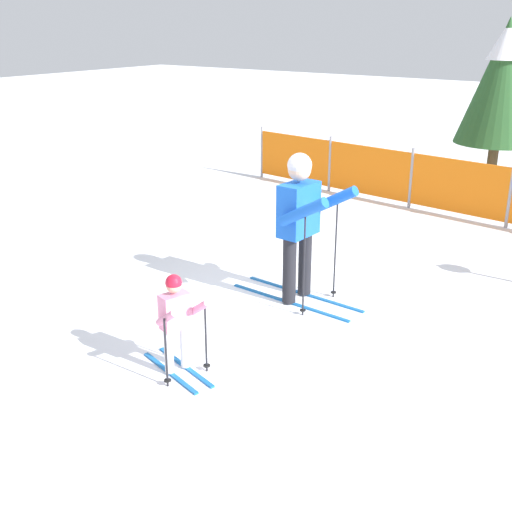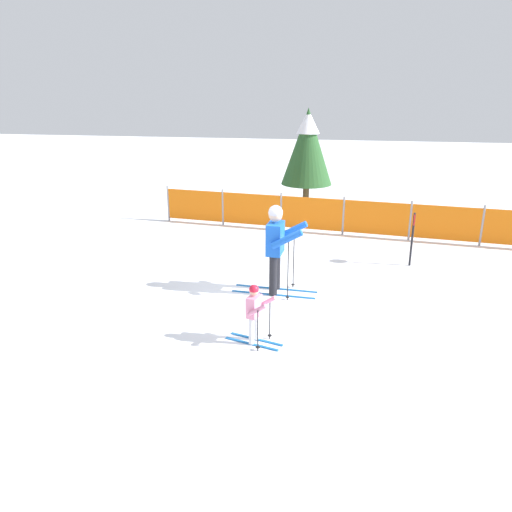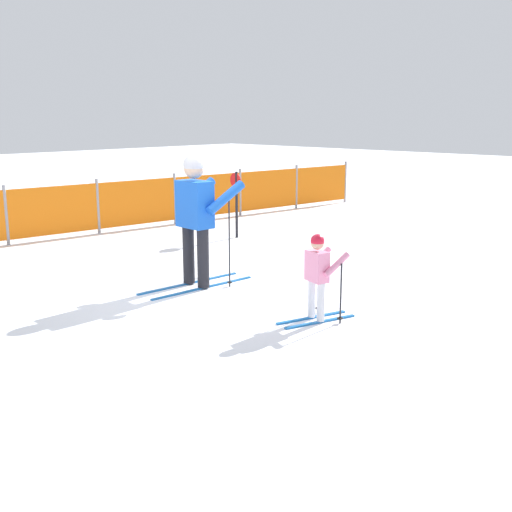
% 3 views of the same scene
% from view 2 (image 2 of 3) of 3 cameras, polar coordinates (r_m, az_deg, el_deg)
% --- Properties ---
extents(ground_plane, '(60.00, 60.00, 0.00)m').
position_cam_2_polar(ground_plane, '(9.98, 0.96, -4.48)').
color(ground_plane, white).
extents(skier_adult, '(1.71, 0.79, 1.80)m').
position_cam_2_polar(skier_adult, '(9.75, 2.39, 1.69)').
color(skier_adult, '#1966B2').
rests_on(skier_adult, ground_plane).
extents(skier_child, '(0.97, 0.54, 1.01)m').
position_cam_2_polar(skier_child, '(7.98, -0.12, -6.16)').
color(skier_child, '#1966B2').
rests_on(skier_child, ground_plane).
extents(safety_fence, '(12.42, 1.53, 1.08)m').
position_cam_2_polar(safety_fence, '(13.98, 13.58, 4.23)').
color(safety_fence, gray).
rests_on(safety_fence, ground_plane).
extents(conifer_far, '(1.76, 1.76, 3.26)m').
position_cam_2_polar(conifer_far, '(17.51, 5.91, 12.47)').
color(conifer_far, '#4C3823').
rests_on(conifer_far, ground_plane).
extents(trail_marker, '(0.05, 0.28, 1.25)m').
position_cam_2_polar(trail_marker, '(11.90, 17.48, 2.53)').
color(trail_marker, black).
rests_on(trail_marker, ground_plane).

